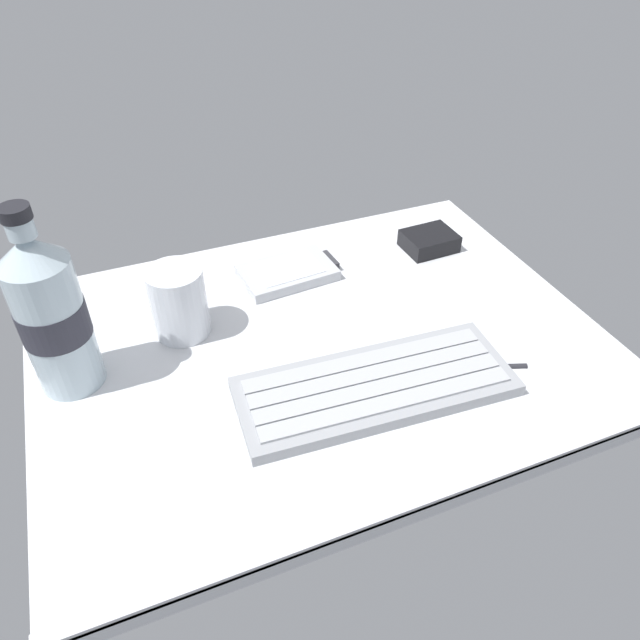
{
  "coord_description": "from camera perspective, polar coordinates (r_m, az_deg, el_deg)",
  "views": [
    {
      "loc": [
        -19.58,
        -48.61,
        45.54
      ],
      "look_at": [
        0.0,
        0.0,
        3.0
      ],
      "focal_mm": 33.64,
      "sensor_mm": 36.0,
      "label": 1
    }
  ],
  "objects": [
    {
      "name": "ground_plane",
      "position": [
        0.7,
        0.07,
        -2.65
      ],
      "size": [
        64.0,
        48.0,
        2.8
      ],
      "color": "silver"
    },
    {
      "name": "keyboard",
      "position": [
        0.63,
        5.29,
        -6.25
      ],
      "size": [
        29.62,
        12.75,
        1.7
      ],
      "color": "#93969B",
      "rests_on": "ground_plane"
    },
    {
      "name": "handheld_device",
      "position": [
        0.79,
        -3.02,
        4.56
      ],
      "size": [
        13.23,
        8.57,
        1.5
      ],
      "color": "#B7BABF",
      "rests_on": "ground_plane"
    },
    {
      "name": "juice_cup",
      "position": [
        0.7,
        -13.26,
        1.44
      ],
      "size": [
        6.4,
        6.4,
        8.5
      ],
      "color": "silver",
      "rests_on": "ground_plane"
    },
    {
      "name": "water_bottle",
      "position": [
        0.64,
        -24.19,
        0.51
      ],
      "size": [
        6.73,
        6.73,
        20.8
      ],
      "color": "silver",
      "rests_on": "ground_plane"
    },
    {
      "name": "charger_block",
      "position": [
        0.86,
        10.34,
        7.41
      ],
      "size": [
        7.21,
        5.86,
        2.4
      ],
      "primitive_type": "cube",
      "rotation": [
        0.0,
        0.0,
        0.04
      ],
      "color": "black",
      "rests_on": "ground_plane"
    },
    {
      "name": "stylus_pen",
      "position": [
        0.68,
        15.36,
        -4.17
      ],
      "size": [
        9.17,
        3.89,
        0.7
      ],
      "primitive_type": "cylinder",
      "rotation": [
        0.0,
        1.57,
        -0.35
      ],
      "color": "#26262B",
      "rests_on": "ground_plane"
    }
  ]
}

